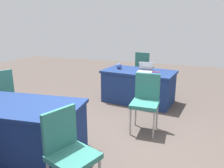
# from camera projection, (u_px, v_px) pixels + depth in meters

# --- Properties ---
(ground_plane) EXTENTS (14.40, 14.40, 0.00)m
(ground_plane) POSITION_uv_depth(u_px,v_px,m) (108.00, 144.00, 3.44)
(ground_plane) COLOR #4C423D
(table_foreground) EXTENTS (1.69, 1.05, 0.74)m
(table_foreground) POSITION_uv_depth(u_px,v_px,m) (139.00, 86.00, 5.19)
(table_foreground) COLOR navy
(table_foreground) RESTS_ON ground
(table_back_left) EXTENTS (1.60, 1.07, 0.74)m
(table_back_left) POSITION_uv_depth(u_px,v_px,m) (27.00, 130.00, 3.09)
(table_back_left) COLOR navy
(table_back_left) RESTS_ON ground
(chair_near_front) EXTENTS (0.50, 0.50, 0.98)m
(chair_near_front) POSITION_uv_depth(u_px,v_px,m) (144.00, 66.00, 6.55)
(chair_near_front) COLOR #9E9993
(chair_near_front) RESTS_ON ground
(chair_tucked_left) EXTENTS (0.56, 0.56, 0.94)m
(chair_tucked_left) POSITION_uv_depth(u_px,v_px,m) (69.00, 148.00, 2.33)
(chair_tucked_left) COLOR #9E9993
(chair_tucked_left) RESTS_ON ground
(chair_aisle) EXTENTS (0.45, 0.45, 0.97)m
(chair_aisle) POSITION_uv_depth(u_px,v_px,m) (146.00, 99.00, 3.75)
(chair_aisle) COLOR #9E9993
(chair_aisle) RESTS_ON ground
(chair_back_row) EXTENTS (0.58, 0.58, 0.97)m
(chair_back_row) POSITION_uv_depth(u_px,v_px,m) (0.00, 91.00, 4.16)
(chair_back_row) COLOR #9E9993
(chair_back_row) RESTS_ON ground
(laptop_silver) EXTENTS (0.33, 0.31, 0.21)m
(laptop_silver) POSITION_uv_depth(u_px,v_px,m) (145.00, 70.00, 4.98)
(laptop_silver) COLOR silver
(laptop_silver) RESTS_ON table_foreground
(yarn_ball) EXTENTS (0.14, 0.14, 0.14)m
(yarn_ball) POSITION_uv_depth(u_px,v_px,m) (119.00, 66.00, 5.28)
(yarn_ball) COLOR #3F5999
(yarn_ball) RESTS_ON table_foreground
(scissors_red) EXTENTS (0.18, 0.07, 0.01)m
(scissors_red) POSITION_uv_depth(u_px,v_px,m) (156.00, 72.00, 4.94)
(scissors_red) COLOR red
(scissors_red) RESTS_ON table_foreground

